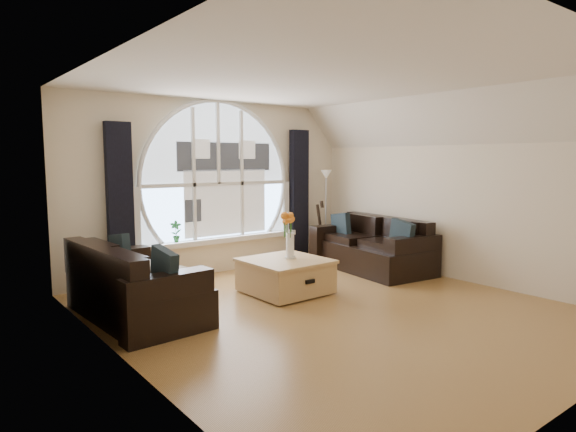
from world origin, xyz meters
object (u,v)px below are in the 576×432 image
(sofa_left, at_px, (137,283))
(vase_flowers, at_px, (290,230))
(coffee_chest, at_px, (285,275))
(potted_plant, at_px, (176,231))
(guitar, at_px, (317,230))
(sofa_right, at_px, (371,246))
(floor_lamp, at_px, (326,214))

(sofa_left, height_order, vase_flowers, vase_flowers)
(coffee_chest, xyz_separation_m, potted_plant, (-0.79, 1.67, 0.46))
(guitar, bearing_deg, coffee_chest, -143.14)
(sofa_right, bearing_deg, floor_lamp, 91.89)
(guitar, xyz_separation_m, potted_plant, (-2.62, 0.24, 0.18))
(coffee_chest, bearing_deg, potted_plant, 114.40)
(guitar, distance_m, potted_plant, 2.63)
(vase_flowers, distance_m, potted_plant, 1.88)
(sofa_left, relative_size, coffee_chest, 1.87)
(sofa_left, height_order, sofa_right, sofa_right)
(potted_plant, bearing_deg, sofa_right, -27.92)
(sofa_right, xyz_separation_m, floor_lamp, (0.11, 1.21, 0.40))
(floor_lamp, height_order, potted_plant, floor_lamp)
(sofa_right, xyz_separation_m, vase_flowers, (-1.84, -0.22, 0.45))
(floor_lamp, relative_size, potted_plant, 4.92)
(potted_plant, bearing_deg, guitar, -5.32)
(vase_flowers, height_order, floor_lamp, floor_lamp)
(sofa_right, distance_m, vase_flowers, 1.91)
(sofa_right, distance_m, potted_plant, 3.09)
(coffee_chest, bearing_deg, guitar, 37.15)
(coffee_chest, xyz_separation_m, guitar, (1.83, 1.43, 0.28))
(sofa_left, relative_size, floor_lamp, 1.19)
(guitar, bearing_deg, potted_plant, 173.57)
(sofa_left, bearing_deg, vase_flowers, -9.28)
(sofa_left, bearing_deg, coffee_chest, -9.91)
(sofa_right, distance_m, guitar, 1.21)
(coffee_chest, distance_m, guitar, 2.34)
(coffee_chest, distance_m, floor_lamp, 2.56)
(coffee_chest, height_order, guitar, guitar)
(sofa_left, relative_size, guitar, 1.79)
(sofa_left, xyz_separation_m, vase_flowers, (2.05, -0.21, 0.45))
(sofa_right, height_order, vase_flowers, vase_flowers)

